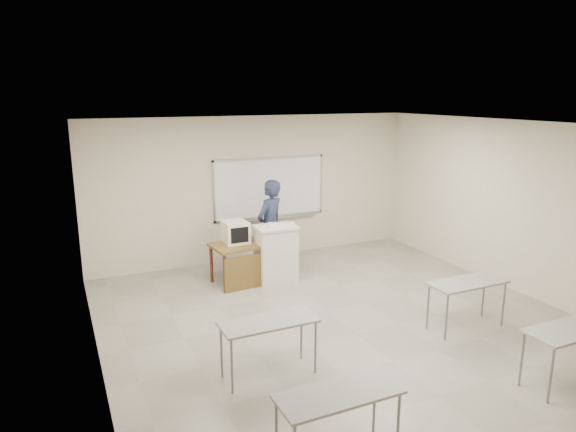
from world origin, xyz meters
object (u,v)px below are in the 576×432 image
instructor_desk (253,254)px  presenter (270,227)px  mouse (277,237)px  crt_monitor (235,232)px  laptop (268,235)px  keyboard (281,224)px  podium (276,254)px  whiteboard (270,189)px

instructor_desk → presenter: (0.51, 0.41, 0.37)m
instructor_desk → mouse: (0.55, 0.16, 0.22)m
mouse → instructor_desk: bearing=178.6°
crt_monitor → laptop: 0.67m
keyboard → podium: bearing=-132.8°
mouse → keyboard: keyboard is taller
crt_monitor → laptop: (0.66, 0.03, -0.14)m
crt_monitor → laptop: size_ratio=1.43×
laptop → mouse: 0.19m
instructor_desk → podium: bearing=-17.7°
whiteboard → laptop: whiteboard is taller
instructor_desk → crt_monitor: bearing=131.6°
whiteboard → laptop: bearing=-114.8°
instructor_desk → keyboard: keyboard is taller
instructor_desk → keyboard: size_ratio=3.05×
presenter → whiteboard: bearing=-143.3°
whiteboard → crt_monitor: 1.72m
podium → mouse: size_ratio=11.26×
laptop → keyboard: (0.16, -0.27, 0.27)m
laptop → mouse: size_ratio=3.60×
crt_monitor → podium: bearing=-26.1°
crt_monitor → laptop: crt_monitor is taller
instructor_desk → podium: 0.42m
instructor_desk → presenter: bearing=32.8°
whiteboard → instructor_desk: whiteboard is taller
crt_monitor → presenter: 0.79m
podium → keyboard: size_ratio=2.20×
keyboard → presenter: 0.45m
whiteboard → mouse: bearing=-106.7°
podium → crt_monitor: (-0.67, 0.32, 0.41)m
whiteboard → presenter: whiteboard is taller
podium → keyboard: keyboard is taller
podium → laptop: size_ratio=3.13×
whiteboard → crt_monitor: (-1.17, -1.14, -0.53)m
crt_monitor → mouse: (0.81, -0.08, -0.18)m
whiteboard → laptop: (-0.51, -1.11, -0.67)m
whiteboard → podium: (-0.50, -1.47, -0.95)m
mouse → presenter: presenter is taller
instructor_desk → mouse: bearing=10.5°
crt_monitor → presenter: (0.77, 0.17, -0.03)m
podium → whiteboard: bearing=72.8°
podium → crt_monitor: 0.85m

